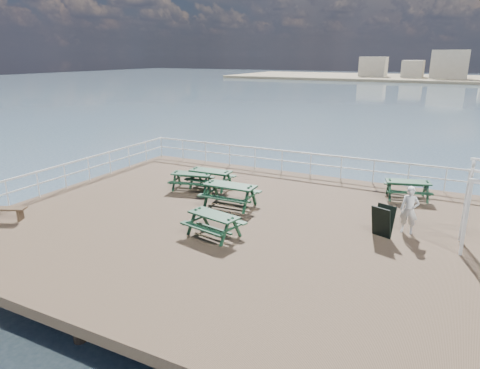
% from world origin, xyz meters
% --- Properties ---
extents(ground, '(18.00, 14.00, 0.30)m').
position_xyz_m(ground, '(0.00, 0.00, -0.15)').
color(ground, brown).
rests_on(ground, ground).
extents(railing, '(17.77, 13.76, 1.10)m').
position_xyz_m(railing, '(-0.07, 2.57, 0.87)').
color(railing, white).
rests_on(railing, ground).
extents(picnic_table_a, '(1.88, 1.54, 0.89)m').
position_xyz_m(picnic_table_a, '(-3.24, 2.92, 0.57)').
color(picnic_table_a, '#143721').
rests_on(picnic_table_a, ground).
extents(picnic_table_b, '(2.01, 1.63, 0.96)m').
position_xyz_m(picnic_table_b, '(-1.39, 1.23, 0.62)').
color(picnic_table_b, '#143721').
rests_on(picnic_table_b, ground).
extents(picnic_table_c, '(2.01, 1.78, 0.83)m').
position_xyz_m(picnic_table_c, '(4.58, 5.23, 0.53)').
color(picnic_table_c, '#143721').
rests_on(picnic_table_c, ground).
extents(picnic_table_d, '(1.97, 1.73, 0.82)m').
position_xyz_m(picnic_table_d, '(-3.84, 2.33, 0.53)').
color(picnic_table_d, '#143721').
rests_on(picnic_table_d, ground).
extents(picnic_table_e, '(1.94, 1.69, 0.83)m').
position_xyz_m(picnic_table_e, '(-0.52, -1.48, 0.53)').
color(picnic_table_e, '#143721').
rests_on(picnic_table_e, ground).
extents(flat_bench_far, '(1.61, 1.01, 0.46)m').
position_xyz_m(flat_bench_far, '(-7.80, -3.68, 0.34)').
color(flat_bench_far, brown).
rests_on(flat_bench_far, ground).
extents(sandwich_board, '(0.75, 0.66, 1.04)m').
position_xyz_m(sandwich_board, '(4.31, 0.88, 0.50)').
color(sandwich_board, black).
rests_on(sandwich_board, ground).
extents(person, '(0.59, 0.41, 1.56)m').
position_xyz_m(person, '(5.00, 1.57, 0.78)').
color(person, white).
rests_on(person, ground).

